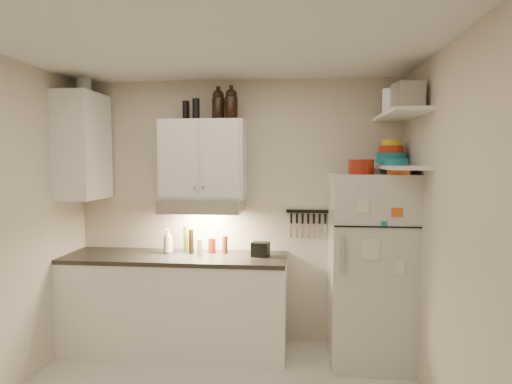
# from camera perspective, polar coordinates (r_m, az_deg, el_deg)

# --- Properties ---
(ceiling) EXTENTS (3.20, 3.00, 0.02)m
(ceiling) POSITION_cam_1_polar(r_m,az_deg,el_deg) (2.87, -7.22, 20.20)
(ceiling) COLOR silver
(ceiling) RESTS_ON ground
(back_wall) EXTENTS (3.20, 0.02, 2.60)m
(back_wall) POSITION_cam_1_polar(r_m,az_deg,el_deg) (4.28, -2.52, -2.70)
(back_wall) COLOR beige
(back_wall) RESTS_ON ground
(right_wall) EXTENTS (0.02, 3.00, 2.60)m
(right_wall) POSITION_cam_1_polar(r_m,az_deg,el_deg) (2.92, 25.81, -6.42)
(right_wall) COLOR beige
(right_wall) RESTS_ON ground
(base_cabinet) EXTENTS (2.10, 0.60, 0.88)m
(base_cabinet) POSITION_cam_1_polar(r_m,az_deg,el_deg) (4.29, -10.63, -14.56)
(base_cabinet) COLOR white
(base_cabinet) RESTS_ON floor
(countertop) EXTENTS (2.10, 0.62, 0.04)m
(countertop) POSITION_cam_1_polar(r_m,az_deg,el_deg) (4.17, -10.71, -8.56)
(countertop) COLOR #292623
(countertop) RESTS_ON base_cabinet
(upper_cabinet) EXTENTS (0.80, 0.33, 0.75)m
(upper_cabinet) POSITION_cam_1_polar(r_m,az_deg,el_deg) (4.13, -7.02, 4.32)
(upper_cabinet) COLOR white
(upper_cabinet) RESTS_ON back_wall
(side_cabinet) EXTENTS (0.33, 0.55, 1.00)m
(side_cabinet) POSITION_cam_1_polar(r_m,az_deg,el_deg) (4.40, -22.09, 5.66)
(side_cabinet) COLOR white
(side_cabinet) RESTS_ON left_wall
(range_hood) EXTENTS (0.76, 0.46, 0.12)m
(range_hood) POSITION_cam_1_polar(r_m,az_deg,el_deg) (4.09, -7.17, -1.79)
(range_hood) COLOR silver
(range_hood) RESTS_ON back_wall
(fridge) EXTENTS (0.70, 0.68, 1.70)m
(fridge) POSITION_cam_1_polar(r_m,az_deg,el_deg) (4.02, 14.92, -9.82)
(fridge) COLOR silver
(fridge) RESTS_ON floor
(shelf_hi) EXTENTS (0.30, 0.95, 0.03)m
(shelf_hi) POSITION_cam_1_polar(r_m,az_deg,el_deg) (3.83, 18.64, 9.75)
(shelf_hi) COLOR white
(shelf_hi) RESTS_ON right_wall
(shelf_lo) EXTENTS (0.30, 0.95, 0.03)m
(shelf_lo) POSITION_cam_1_polar(r_m,az_deg,el_deg) (3.81, 18.48, 3.15)
(shelf_lo) COLOR white
(shelf_lo) RESTS_ON right_wall
(knife_strip) EXTENTS (0.42, 0.02, 0.03)m
(knife_strip) POSITION_cam_1_polar(r_m,az_deg,el_deg) (4.21, 6.92, -2.58)
(knife_strip) COLOR black
(knife_strip) RESTS_ON back_wall
(dutch_oven) EXTENTS (0.24, 0.24, 0.13)m
(dutch_oven) POSITION_cam_1_polar(r_m,az_deg,el_deg) (3.78, 13.85, 3.28)
(dutch_oven) COLOR maroon
(dutch_oven) RESTS_ON fridge
(book_stack) EXTENTS (0.24, 0.27, 0.07)m
(book_stack) POSITION_cam_1_polar(r_m,az_deg,el_deg) (3.74, 18.67, 2.78)
(book_stack) COLOR orange
(book_stack) RESTS_ON fridge
(spice_jar) EXTENTS (0.07, 0.07, 0.09)m
(spice_jar) POSITION_cam_1_polar(r_m,az_deg,el_deg) (3.92, 15.94, 3.01)
(spice_jar) COLOR silver
(spice_jar) RESTS_ON fridge
(stock_pot) EXTENTS (0.40, 0.40, 0.23)m
(stock_pot) POSITION_cam_1_polar(r_m,az_deg,el_deg) (4.09, 18.85, 11.19)
(stock_pot) COLOR silver
(stock_pot) RESTS_ON shelf_hi
(tin_a) EXTENTS (0.24, 0.22, 0.19)m
(tin_a) POSITION_cam_1_polar(r_m,az_deg,el_deg) (3.81, 18.13, 11.46)
(tin_a) COLOR #AAAAAD
(tin_a) RESTS_ON shelf_hi
(tin_b) EXTENTS (0.23, 0.23, 0.20)m
(tin_b) POSITION_cam_1_polar(r_m,az_deg,el_deg) (3.60, 19.58, 11.96)
(tin_b) COLOR #AAAAAD
(tin_b) RESTS_ON shelf_hi
(bowl_teal) EXTENTS (0.27, 0.27, 0.11)m
(bowl_teal) POSITION_cam_1_polar(r_m,az_deg,el_deg) (4.09, 17.60, 4.21)
(bowl_teal) COLOR #187487
(bowl_teal) RESTS_ON shelf_lo
(bowl_orange) EXTENTS (0.22, 0.22, 0.07)m
(bowl_orange) POSITION_cam_1_polar(r_m,az_deg,el_deg) (4.09, 17.57, 5.43)
(bowl_orange) COLOR red
(bowl_orange) RESTS_ON bowl_teal
(bowl_yellow) EXTENTS (0.17, 0.17, 0.05)m
(bowl_yellow) POSITION_cam_1_polar(r_m,az_deg,el_deg) (4.09, 17.59, 6.27)
(bowl_yellow) COLOR gold
(bowl_yellow) RESTS_ON bowl_orange
(plates) EXTENTS (0.30, 0.30, 0.06)m
(plates) POSITION_cam_1_polar(r_m,az_deg,el_deg) (3.82, 18.00, 3.81)
(plates) COLOR #187487
(plates) RESTS_ON shelf_lo
(growler_a) EXTENTS (0.16, 0.16, 0.28)m
(growler_a) POSITION_cam_1_polar(r_m,az_deg,el_deg) (4.11, -5.05, 11.56)
(growler_a) COLOR black
(growler_a) RESTS_ON upper_cabinet
(growler_b) EXTENTS (0.14, 0.14, 0.28)m
(growler_b) POSITION_cam_1_polar(r_m,az_deg,el_deg) (4.03, -3.32, 11.70)
(growler_b) COLOR black
(growler_b) RESTS_ON upper_cabinet
(thermos_a) EXTENTS (0.09, 0.09, 0.19)m
(thermos_a) POSITION_cam_1_polar(r_m,az_deg,el_deg) (4.12, -8.00, 10.90)
(thermos_a) COLOR black
(thermos_a) RESTS_ON upper_cabinet
(thermos_b) EXTENTS (0.08, 0.08, 0.19)m
(thermos_b) POSITION_cam_1_polar(r_m,az_deg,el_deg) (4.25, -9.33, 10.63)
(thermos_b) COLOR black
(thermos_b) RESTS_ON upper_cabinet
(side_jar) EXTENTS (0.16, 0.16, 0.18)m
(side_jar) POSITION_cam_1_polar(r_m,az_deg,el_deg) (4.50, -21.98, 13.19)
(side_jar) COLOR silver
(side_jar) RESTS_ON side_cabinet
(soap_bottle) EXTENTS (0.13, 0.13, 0.27)m
(soap_bottle) POSITION_cam_1_polar(r_m,az_deg,el_deg) (4.24, -11.66, -6.22)
(soap_bottle) COLOR white
(soap_bottle) RESTS_ON countertop
(pepper_mill) EXTENTS (0.07, 0.07, 0.17)m
(pepper_mill) POSITION_cam_1_polar(r_m,az_deg,el_deg) (4.16, -4.18, -7.03)
(pepper_mill) COLOR brown
(pepper_mill) RESTS_ON countertop
(oil_bottle) EXTENTS (0.06, 0.06, 0.26)m
(oil_bottle) POSITION_cam_1_polar(r_m,az_deg,el_deg) (4.27, -9.31, -6.18)
(oil_bottle) COLOR #5F6B1A
(oil_bottle) RESTS_ON countertop
(vinegar_bottle) EXTENTS (0.06, 0.06, 0.23)m
(vinegar_bottle) POSITION_cam_1_polar(r_m,az_deg,el_deg) (4.19, -8.64, -6.55)
(vinegar_bottle) COLOR black
(vinegar_bottle) RESTS_ON countertop
(clear_bottle) EXTENTS (0.06, 0.06, 0.16)m
(clear_bottle) POSITION_cam_1_polar(r_m,az_deg,el_deg) (4.10, -7.50, -7.29)
(clear_bottle) COLOR silver
(clear_bottle) RESTS_ON countertop
(red_jar) EXTENTS (0.09, 0.09, 0.14)m
(red_jar) POSITION_cam_1_polar(r_m,az_deg,el_deg) (4.20, -5.90, -7.10)
(red_jar) COLOR maroon
(red_jar) RESTS_ON countertop
(caddy) EXTENTS (0.18, 0.14, 0.14)m
(caddy) POSITION_cam_1_polar(r_m,az_deg,el_deg) (4.02, 0.60, -7.66)
(caddy) COLOR black
(caddy) RESTS_ON countertop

